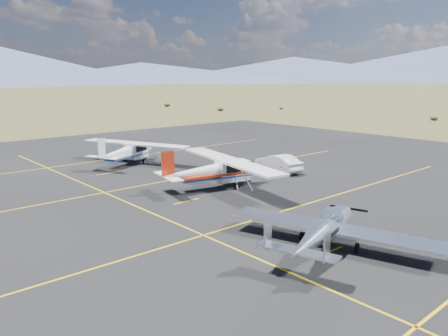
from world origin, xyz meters
name	(u,v)px	position (x,y,z in m)	size (l,w,h in m)	color
ground	(309,220)	(0.00, 0.00, 0.00)	(1600.00, 1600.00, 0.00)	#383D1C
apron	(226,195)	(0.00, 7.00, 0.00)	(72.00, 72.00, 0.02)	black
aircraft_low_wing	(326,228)	(-2.92, -3.20, 1.05)	(7.45, 10.11, 2.21)	silver
aircraft_cessna	(216,170)	(0.63, 8.87, 1.34)	(7.47, 11.93, 3.01)	white
aircraft_plain	(128,151)	(0.16, 20.73, 1.25)	(7.98, 10.75, 2.80)	white
sedan	(278,163)	(8.17, 9.61, 0.74)	(1.55, 4.45, 1.47)	silver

